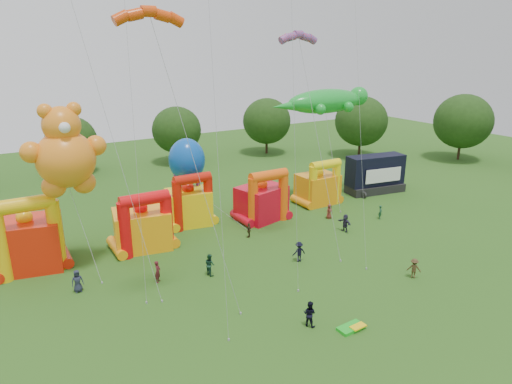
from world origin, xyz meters
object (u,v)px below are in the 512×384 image
spectator_4 (249,230)px  spectator_0 (77,281)px  bouncy_castle_2 (189,205)px  gecko_kite (329,129)px  octopus_kite (203,187)px  teddy_bear_kite (69,169)px  stage_trailer (375,174)px  bouncy_castle_0 (28,241)px

spectator_4 → spectator_0: bearing=-30.9°
bouncy_castle_2 → spectator_4: size_ratio=3.91×
gecko_kite → octopus_kite: size_ratio=1.51×
octopus_kite → teddy_bear_kite: bearing=-159.0°
stage_trailer → gecko_kite: gecko_kite is taller
spectator_0 → bouncy_castle_0: bearing=113.5°
stage_trailer → octopus_kite: octopus_kite is taller
teddy_bear_kite → octopus_kite: teddy_bear_kite is taller
teddy_bear_kite → gecko_kite: teddy_bear_kite is taller
bouncy_castle_2 → spectator_4: 7.81m
teddy_bear_kite → gecko_kite: (31.18, 3.66, 0.01)m
bouncy_castle_0 → spectator_4: bouncy_castle_0 is taller
bouncy_castle_0 → octopus_kite: octopus_kite is taller
bouncy_castle_2 → stage_trailer: (26.54, -2.03, 0.14)m
bouncy_castle_2 → octopus_kite: octopus_kite is taller
stage_trailer → octopus_kite: 24.75m
octopus_kite → spectator_4: size_ratio=6.14×
teddy_bear_kite → bouncy_castle_0: bearing=144.9°
spectator_0 → stage_trailer: bearing=10.5°
teddy_bear_kite → spectator_4: size_ratio=9.50×
bouncy_castle_2 → octopus_kite: size_ratio=0.64×
octopus_kite → spectator_4: 8.05m
stage_trailer → gecko_kite: (-8.14, 0.53, 6.92)m
octopus_kite → bouncy_castle_0: bearing=-170.7°
teddy_bear_kite → octopus_kite: bearing=21.0°
stage_trailer → spectator_0: stage_trailer is taller
gecko_kite → teddy_bear_kite: bearing=-173.3°
stage_trailer → teddy_bear_kite: (-39.33, -3.12, 6.91)m
octopus_kite → stage_trailer: bearing=-5.9°
spectator_0 → gecko_kite: bearing=13.8°
stage_trailer → bouncy_castle_0: bearing=-179.4°
teddy_bear_kite → spectator_0: teddy_bear_kite is taller
gecko_kite → octopus_kite: 17.42m
bouncy_castle_0 → stage_trailer: 43.09m
teddy_bear_kite → spectator_0: bearing=-104.9°
stage_trailer → spectator_4: bearing=-168.5°
bouncy_castle_0 → teddy_bear_kite: (3.76, -2.64, 6.70)m
octopus_kite → gecko_kite: bearing=-7.0°
bouncy_castle_2 → spectator_0: bouncy_castle_2 is taller
spectator_0 → spectator_4: (17.62, 2.36, -0.17)m
octopus_kite → spectator_0: 18.67m
gecko_kite → spectator_4: size_ratio=9.27×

